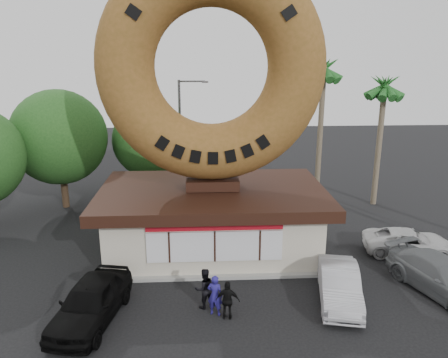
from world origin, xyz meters
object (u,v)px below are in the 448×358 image
donut_shop (213,217)px  person_center (204,288)px  street_lamp (182,131)px  car_silver (339,285)px  car_white (409,242)px  person_left (215,295)px  car_black (91,302)px  giant_donut (212,68)px  car_grey (442,277)px  person_right (228,300)px

donut_shop → person_center: size_ratio=6.73×
street_lamp → car_silver: bearing=-65.7°
car_silver → car_white: (4.86, 4.11, -0.09)m
street_lamp → person_left: size_ratio=4.83×
car_black → car_silver: bearing=16.5°
giant_donut → person_left: size_ratio=6.42×
person_center → car_black: (-4.26, -0.67, -0.03)m
car_black → car_grey: car_black is taller
giant_donut → car_white: giant_donut is taller
donut_shop → person_left: (-0.09, -5.88, -0.94)m
giant_donut → person_right: giant_donut is taller
donut_shop → giant_donut: 7.35m
street_lamp → car_white: street_lamp is taller
giant_donut → car_black: 11.33m
person_right → car_silver: person_right is taller
street_lamp → car_grey: size_ratio=1.56×
person_left → street_lamp: bearing=-64.5°
person_center → car_grey: 10.01m
person_left → person_center: (-0.40, 0.51, 0.00)m
car_grey → donut_shop: bearing=133.8°
donut_shop → car_black: donut_shop is taller
person_right → car_silver: bearing=-158.1°
donut_shop → car_silver: size_ratio=2.58×
car_grey → car_silver: bearing=165.3°
street_lamp → car_black: bearing=-100.2°
car_black → car_grey: size_ratio=0.92×
street_lamp → car_silver: street_lamp is taller
donut_shop → street_lamp: (-1.86, 10.02, 2.72)m
person_center → car_silver: (5.49, 0.21, -0.12)m
car_silver → car_white: car_silver is taller
person_left → person_right: person_left is taller
street_lamp → person_center: size_ratio=4.81×
car_grey → car_white: 3.76m
car_black → car_grey: (14.25, 1.25, -0.06)m
donut_shop → car_grey: bearing=-26.8°
donut_shop → person_left: donut_shop is taller
donut_shop → person_left: 5.96m
person_left → car_black: person_left is taller
street_lamp → person_right: street_lamp is taller
person_right → car_white: 10.78m
person_right → street_lamp: bearing=-72.9°
person_right → car_grey: person_right is taller
person_right → car_black: 5.14m
street_lamp → car_white: size_ratio=1.79×
giant_donut → car_white: 13.05m
car_black → car_silver: 9.79m
person_left → car_black: 4.67m
donut_shop → person_right: (0.38, -6.19, -0.99)m
person_left → car_black: (-4.67, -0.15, -0.02)m
car_silver → car_grey: bearing=16.4°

